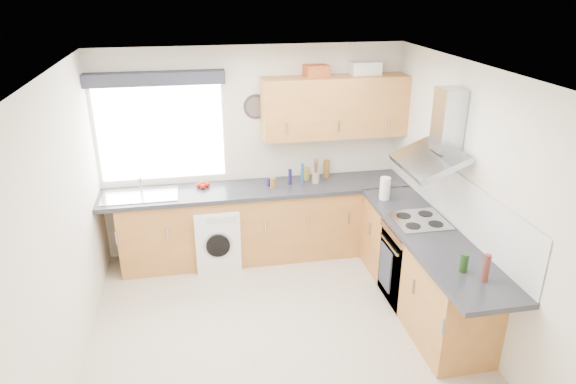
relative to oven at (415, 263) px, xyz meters
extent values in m
plane|color=beige|center=(-1.50, -0.30, -0.42)|extent=(3.60, 3.60, 0.00)
cube|color=white|center=(-1.50, -0.30, 2.08)|extent=(3.60, 3.60, 0.02)
cube|color=silver|center=(-1.50, 1.50, 0.82)|extent=(3.60, 0.02, 2.50)
cube|color=silver|center=(-1.50, -2.10, 0.82)|extent=(3.60, 0.02, 2.50)
cube|color=silver|center=(-3.30, -0.30, 0.82)|extent=(0.02, 3.60, 2.50)
cube|color=silver|center=(0.30, -0.30, 0.82)|extent=(0.02, 3.60, 2.50)
cube|color=white|center=(-2.55, 1.49, 1.12)|extent=(1.40, 0.02, 1.10)
cube|color=#272832|center=(-2.55, 1.40, 1.76)|extent=(1.50, 0.18, 0.14)
cube|color=white|center=(0.29, 0.00, 0.75)|extent=(0.01, 3.00, 0.54)
cube|color=#A1662E|center=(-1.60, 1.21, 0.01)|extent=(3.00, 0.58, 0.86)
cube|color=#A1662E|center=(0.00, 1.20, 0.01)|extent=(0.60, 0.60, 0.86)
cube|color=#A1662E|center=(0.01, -0.15, 0.01)|extent=(0.58, 2.10, 0.86)
cube|color=#24252A|center=(-1.50, 1.20, 0.46)|extent=(3.60, 0.62, 0.05)
cube|color=#24252A|center=(0.00, -0.30, 0.46)|extent=(0.62, 2.42, 0.05)
cube|color=black|center=(0.00, 0.00, 0.00)|extent=(0.56, 0.58, 0.85)
cube|color=#A0A8B1|center=(0.00, 0.00, 0.49)|extent=(0.52, 0.52, 0.01)
cube|color=#A1662E|center=(-0.55, 1.32, 1.38)|extent=(1.70, 0.35, 0.70)
cube|color=white|center=(-2.00, 1.10, -0.05)|extent=(0.52, 0.50, 0.75)
cylinder|color=#272832|center=(-1.45, 1.48, 1.38)|extent=(0.29, 0.04, 0.29)
cube|color=white|center=(-0.19, 1.42, 1.80)|extent=(0.36, 0.27, 0.14)
cube|color=#BD5527|center=(-0.76, 1.42, 1.79)|extent=(0.29, 0.25, 0.12)
cylinder|color=gray|center=(-0.79, 1.22, 0.55)|extent=(0.11, 0.11, 0.13)
cylinder|color=white|center=(-0.15, 0.60, 0.61)|extent=(0.13, 0.13, 0.25)
cylinder|color=olive|center=(-0.87, 1.34, 0.56)|extent=(0.07, 0.07, 0.16)
cylinder|color=brown|center=(-0.61, 1.38, 0.59)|extent=(0.08, 0.08, 0.22)
cylinder|color=#161444|center=(-1.10, 1.23, 0.58)|extent=(0.04, 0.04, 0.19)
cylinder|color=brown|center=(-1.31, 1.16, 0.55)|extent=(0.07, 0.07, 0.12)
cylinder|color=#9F9588|center=(-0.80, 1.26, 0.57)|extent=(0.04, 0.04, 0.17)
cylinder|color=navy|center=(-1.36, 1.22, 0.53)|extent=(0.04, 0.04, 0.10)
cylinder|color=navy|center=(-0.95, 1.23, 0.61)|extent=(0.04, 0.04, 0.25)
cylinder|color=#173513|center=(-0.04, -0.97, 0.57)|extent=(0.07, 0.07, 0.17)
cylinder|color=#5A2820|center=(0.05, -1.14, 0.61)|extent=(0.05, 0.05, 0.24)
camera|label=1|loc=(-2.17, -4.34, 2.76)|focal=32.00mm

